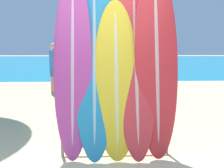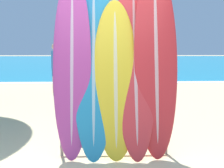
{
  "view_description": "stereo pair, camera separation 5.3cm",
  "coord_description": "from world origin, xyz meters",
  "px_view_note": "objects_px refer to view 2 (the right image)",
  "views": [
    {
      "loc": [
        -0.01,
        -2.73,
        1.37
      ],
      "look_at": [
        0.21,
        1.4,
        0.85
      ],
      "focal_mm": 42.0,
      "sensor_mm": 36.0,
      "label": 1
    },
    {
      "loc": [
        0.05,
        -2.74,
        1.37
      ],
      "look_at": [
        0.21,
        1.4,
        0.85
      ],
      "focal_mm": 42.0,
      "sensor_mm": 36.0,
      "label": 2
    }
  ],
  "objects_px": {
    "surfboard_slot_2": "(116,77)",
    "surfboard_slot_4": "(156,58)",
    "person_near_water": "(157,62)",
    "surfboard_slot_3": "(135,60)",
    "surfboard_slot_0": "(72,63)",
    "surfboard_slot_1": "(94,61)",
    "surfboard_rack": "(114,122)",
    "person_mid_beach": "(56,66)"
  },
  "relations": [
    {
      "from": "surfboard_slot_2",
      "to": "surfboard_slot_4",
      "type": "xyz_separation_m",
      "value": [
        0.53,
        0.03,
        0.25
      ]
    },
    {
      "from": "person_near_water",
      "to": "surfboard_slot_4",
      "type": "bearing_deg",
      "value": -55.21
    },
    {
      "from": "surfboard_slot_3",
      "to": "surfboard_slot_4",
      "type": "height_order",
      "value": "surfboard_slot_4"
    },
    {
      "from": "surfboard_slot_0",
      "to": "person_near_water",
      "type": "relative_size",
      "value": 1.35
    },
    {
      "from": "surfboard_slot_3",
      "to": "person_near_water",
      "type": "xyz_separation_m",
      "value": [
        1.56,
        6.03,
        -0.27
      ]
    },
    {
      "from": "surfboard_slot_1",
      "to": "surfboard_slot_4",
      "type": "xyz_separation_m",
      "value": [
        0.81,
        -0.04,
        0.04
      ]
    },
    {
      "from": "surfboard_rack",
      "to": "surfboard_slot_4",
      "type": "relative_size",
      "value": 0.56
    },
    {
      "from": "surfboard_slot_0",
      "to": "surfboard_slot_3",
      "type": "height_order",
      "value": "surfboard_slot_3"
    },
    {
      "from": "person_mid_beach",
      "to": "surfboard_slot_0",
      "type": "bearing_deg",
      "value": 135.7
    },
    {
      "from": "surfboard_slot_1",
      "to": "person_near_water",
      "type": "height_order",
      "value": "surfboard_slot_1"
    },
    {
      "from": "surfboard_slot_4",
      "to": "surfboard_slot_3",
      "type": "bearing_deg",
      "value": 170.55
    },
    {
      "from": "surfboard_slot_2",
      "to": "surfboard_slot_4",
      "type": "height_order",
      "value": "surfboard_slot_4"
    },
    {
      "from": "surfboard_slot_4",
      "to": "person_near_water",
      "type": "height_order",
      "value": "surfboard_slot_4"
    },
    {
      "from": "surfboard_slot_2",
      "to": "surfboard_rack",
      "type": "bearing_deg",
      "value": -122.91
    },
    {
      "from": "surfboard_slot_0",
      "to": "surfboard_slot_1",
      "type": "xyz_separation_m",
      "value": [
        0.28,
        0.04,
        0.03
      ]
    },
    {
      "from": "person_mid_beach",
      "to": "surfboard_slot_4",
      "type": "bearing_deg",
      "value": 146.4
    },
    {
      "from": "surfboard_slot_3",
      "to": "surfboard_slot_0",
      "type": "bearing_deg",
      "value": -176.94
    },
    {
      "from": "surfboard_slot_3",
      "to": "surfboard_slot_4",
      "type": "xyz_separation_m",
      "value": [
        0.27,
        -0.04,
        0.03
      ]
    },
    {
      "from": "person_mid_beach",
      "to": "surfboard_slot_3",
      "type": "bearing_deg",
      "value": 144.07
    },
    {
      "from": "surfboard_slot_0",
      "to": "surfboard_slot_1",
      "type": "distance_m",
      "value": 0.28
    },
    {
      "from": "surfboard_slot_0",
      "to": "surfboard_slot_3",
      "type": "relative_size",
      "value": 0.97
    },
    {
      "from": "surfboard_rack",
      "to": "surfboard_slot_4",
      "type": "xyz_separation_m",
      "value": [
        0.54,
        0.05,
        0.84
      ]
    },
    {
      "from": "surfboard_slot_0",
      "to": "surfboard_slot_2",
      "type": "bearing_deg",
      "value": -3.15
    },
    {
      "from": "surfboard_rack",
      "to": "surfboard_slot_4",
      "type": "height_order",
      "value": "surfboard_slot_4"
    },
    {
      "from": "person_near_water",
      "to": "person_mid_beach",
      "type": "relative_size",
      "value": 1.1
    },
    {
      "from": "surfboard_rack",
      "to": "surfboard_slot_1",
      "type": "distance_m",
      "value": 0.84
    },
    {
      "from": "surfboard_rack",
      "to": "surfboard_slot_4",
      "type": "distance_m",
      "value": 1.0
    },
    {
      "from": "surfboard_slot_0",
      "to": "surfboard_slot_4",
      "type": "distance_m",
      "value": 1.09
    },
    {
      "from": "surfboard_slot_3",
      "to": "person_near_water",
      "type": "distance_m",
      "value": 6.23
    },
    {
      "from": "surfboard_slot_0",
      "to": "person_near_water",
      "type": "distance_m",
      "value": 6.52
    },
    {
      "from": "person_mid_beach",
      "to": "surfboard_rack",
      "type": "bearing_deg",
      "value": 141.06
    },
    {
      "from": "surfboard_slot_0",
      "to": "surfboard_slot_3",
      "type": "distance_m",
      "value": 0.82
    },
    {
      "from": "surfboard_slot_0",
      "to": "person_near_water",
      "type": "bearing_deg",
      "value": 68.58
    },
    {
      "from": "surfboard_rack",
      "to": "surfboard_slot_1",
      "type": "relative_size",
      "value": 0.58
    },
    {
      "from": "surfboard_rack",
      "to": "surfboard_slot_2",
      "type": "distance_m",
      "value": 0.59
    },
    {
      "from": "surfboard_slot_2",
      "to": "surfboard_slot_3",
      "type": "bearing_deg",
      "value": 16.02
    },
    {
      "from": "surfboard_slot_0",
      "to": "surfboard_slot_4",
      "type": "relative_size",
      "value": 0.95
    },
    {
      "from": "surfboard_rack",
      "to": "person_near_water",
      "type": "bearing_deg",
      "value": 73.31
    },
    {
      "from": "surfboard_slot_0",
      "to": "surfboard_slot_2",
      "type": "relative_size",
      "value": 1.18
    },
    {
      "from": "surfboard_slot_3",
      "to": "person_near_water",
      "type": "relative_size",
      "value": 1.39
    },
    {
      "from": "surfboard_slot_2",
      "to": "surfboard_slot_0",
      "type": "bearing_deg",
      "value": 176.85
    },
    {
      "from": "surfboard_slot_4",
      "to": "person_mid_beach",
      "type": "bearing_deg",
      "value": 112.86
    }
  ]
}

